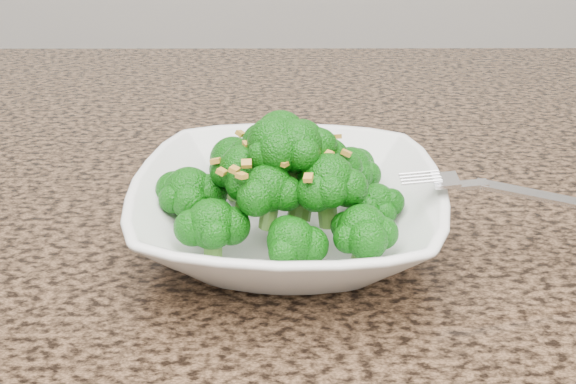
{
  "coord_description": "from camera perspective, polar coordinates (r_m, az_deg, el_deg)",
  "views": [
    {
      "loc": [
        0.15,
        -0.28,
        1.21
      ],
      "look_at": [
        0.15,
        0.23,
        0.95
      ],
      "focal_mm": 45.0,
      "sensor_mm": 36.0,
      "label": 1
    }
  ],
  "objects": [
    {
      "name": "broccoli_pile",
      "position": [
        0.55,
        0.0,
        4.32
      ],
      "size": [
        0.22,
        0.22,
        0.07
      ],
      "primitive_type": null,
      "color": "#0E620B",
      "rests_on": "bowl"
    },
    {
      "name": "granite_counter",
      "position": [
        0.68,
        -13.12,
        -2.15
      ],
      "size": [
        1.64,
        1.04,
        0.03
      ],
      "primitive_type": "cube",
      "color": "brown",
      "rests_on": "cabinet"
    },
    {
      "name": "fork",
      "position": [
        0.56,
        14.74,
        0.55
      ],
      "size": [
        0.19,
        0.03,
        0.01
      ],
      "primitive_type": null,
      "rotation": [
        0.0,
        0.0,
        -0.01
      ],
      "color": "silver",
      "rests_on": "bowl"
    },
    {
      "name": "bowl",
      "position": [
        0.58,
        0.0,
        -1.71
      ],
      "size": [
        0.26,
        0.26,
        0.06
      ],
      "primitive_type": "imported",
      "rotation": [
        0.0,
        0.0,
        -0.05
      ],
      "color": "white",
      "rests_on": "granite_counter"
    },
    {
      "name": "garlic_topping",
      "position": [
        0.54,
        0.0,
        8.12
      ],
      "size": [
        0.13,
        0.13,
        0.01
      ],
      "primitive_type": null,
      "color": "gold",
      "rests_on": "broccoli_pile"
    }
  ]
}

